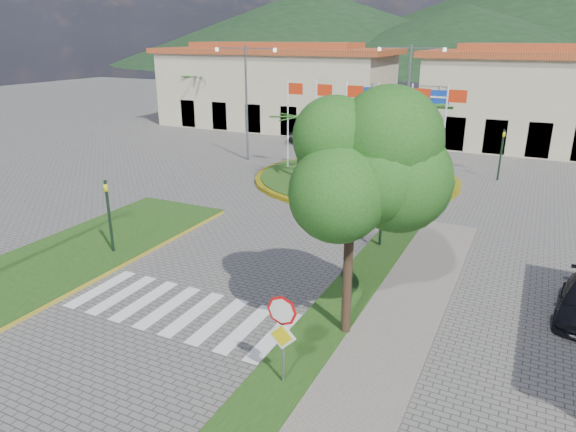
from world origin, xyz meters
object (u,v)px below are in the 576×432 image
at_px(roundabout_island, 356,178).
at_px(white_van, 307,125).
at_px(deciduous_tree, 352,169).
at_px(car_dark_a, 311,136).
at_px(car_dark_b, 518,142).
at_px(stop_sign, 282,327).

distance_m(roundabout_island, white_van, 17.51).
relative_size(roundabout_island, deciduous_tree, 1.87).
distance_m(deciduous_tree, car_dark_a, 29.78).
height_order(roundabout_island, car_dark_a, roundabout_island).
relative_size(white_van, car_dark_b, 1.38).
height_order(roundabout_island, deciduous_tree, deciduous_tree).
bearing_deg(stop_sign, car_dark_a, 112.30).
bearing_deg(car_dark_a, deciduous_tree, -172.77).
xyz_separation_m(stop_sign, white_van, (-14.73, 34.51, -1.14)).
height_order(roundabout_island, stop_sign, roundabout_island).
bearing_deg(car_dark_b, deciduous_tree, 170.07).
bearing_deg(white_van, car_dark_b, -86.09).
bearing_deg(car_dark_a, car_dark_b, -90.42).
xyz_separation_m(car_dark_a, car_dark_b, (15.78, 5.12, -0.08)).
bearing_deg(white_van, deciduous_tree, -150.69).
xyz_separation_m(roundabout_island, stop_sign, (4.90, -20.04, 1.62)).
xyz_separation_m(deciduous_tree, white_van, (-15.33, 31.47, -4.53)).
distance_m(white_van, car_dark_b, 18.38).
bearing_deg(car_dark_a, roundabout_island, -161.22).
height_order(stop_sign, white_van, stop_sign).
distance_m(stop_sign, deciduous_tree, 4.59).
height_order(white_van, car_dark_b, white_van).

